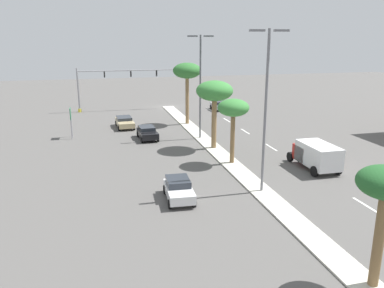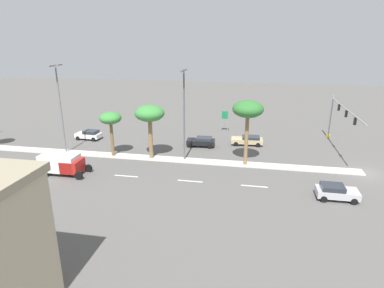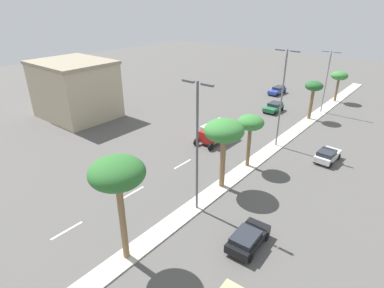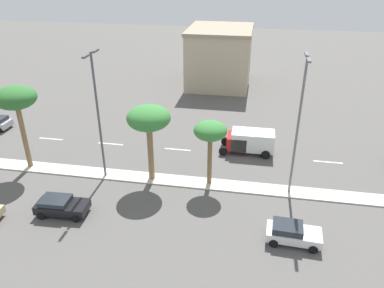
{
  "view_description": "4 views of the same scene",
  "coord_description": "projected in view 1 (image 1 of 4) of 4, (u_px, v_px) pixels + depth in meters",
  "views": [
    {
      "loc": [
        11.82,
        63.81,
        11.38
      ],
      "look_at": [
        3.84,
        31.96,
        2.34
      ],
      "focal_mm": 36.62,
      "sensor_mm": 36.0,
      "label": 1
    },
    {
      "loc": [
        -38.49,
        13.24,
        15.11
      ],
      "look_at": [
        -1.77,
        20.2,
        2.91
      ],
      "focal_mm": 30.5,
      "sensor_mm": 36.0,
      "label": 2
    },
    {
      "loc": [
        14.57,
        3.34,
        17.26
      ],
      "look_at": [
        -3.96,
        26.14,
        3.48
      ],
      "focal_mm": 29.49,
      "sensor_mm": 36.0,
      "label": 3
    },
    {
      "loc": [
        28.13,
        34.72,
        18.51
      ],
      "look_at": [
        -0.55,
        29.61,
        3.65
      ],
      "focal_mm": 35.09,
      "sensor_mm": 36.0,
      "label": 4
    }
  ],
  "objects": [
    {
      "name": "box_truck",
      "position": [
        316.0,
        155.0,
        34.56
      ],
      "size": [
        2.54,
        5.49,
        2.35
      ],
      "color": "#B21E19",
      "rests_on": "ground"
    },
    {
      "name": "palm_tree_far",
      "position": [
        233.0,
        109.0,
        34.93
      ],
      "size": [
        2.85,
        2.85,
        5.92
      ],
      "color": "brown",
      "rests_on": "median_curb"
    },
    {
      "name": "lane_stripe_left",
      "position": [
        271.0,
        147.0,
        41.57
      ],
      "size": [
        0.2,
        2.8,
        0.01
      ],
      "primitive_type": "cube",
      "color": "silver",
      "rests_on": "ground"
    },
    {
      "name": "lane_stripe_mid",
      "position": [
        209.0,
        109.0,
        63.15
      ],
      "size": [
        0.2,
        2.8,
        0.01
      ],
      "primitive_type": "cube",
      "color": "silver",
      "rests_on": "ground"
    },
    {
      "name": "street_lamp_far",
      "position": [
        266.0,
        102.0,
        27.88
      ],
      "size": [
        2.9,
        0.24,
        11.81
      ],
      "color": "slate",
      "rests_on": "median_curb"
    },
    {
      "name": "palm_tree_inboard",
      "position": [
        187.0,
        72.0,
        50.75
      ],
      "size": [
        3.7,
        3.7,
        8.01
      ],
      "color": "olive",
      "rests_on": "median_curb"
    },
    {
      "name": "sedan_white_rear",
      "position": [
        179.0,
        189.0,
        28.17
      ],
      "size": [
        2.1,
        3.92,
        1.45
      ],
      "color": "silver",
      "rests_on": "ground"
    },
    {
      "name": "lane_stripe_rear",
      "position": [
        227.0,
        120.0,
        55.11
      ],
      "size": [
        0.2,
        2.8,
        0.01
      ],
      "primitive_type": "cube",
      "color": "silver",
      "rests_on": "ground"
    },
    {
      "name": "lane_stripe_near",
      "position": [
        366.0,
        205.0,
        27.28
      ],
      "size": [
        0.2,
        2.8,
        0.01
      ],
      "primitive_type": "cube",
      "color": "silver",
      "rests_on": "ground"
    },
    {
      "name": "lane_stripe_leading",
      "position": [
        245.0,
        131.0,
        48.55
      ],
      "size": [
        0.2,
        2.8,
        0.01
      ],
      "primitive_type": "cube",
      "color": "silver",
      "rests_on": "ground"
    },
    {
      "name": "palm_tree_leading",
      "position": [
        214.0,
        92.0,
        39.62
      ],
      "size": [
        3.76,
        3.76,
        6.99
      ],
      "color": "olive",
      "rests_on": "median_curb"
    },
    {
      "name": "street_lamp_outboard",
      "position": [
        200.0,
        80.0,
        43.43
      ],
      "size": [
        2.9,
        0.24,
        11.45
      ],
      "color": "#515459",
      "rests_on": "median_curb"
    },
    {
      "name": "directional_road_sign",
      "position": [
        71.0,
        117.0,
        44.8
      ],
      "size": [
        0.1,
        1.2,
        3.51
      ],
      "color": "gray",
      "rests_on": "ground"
    },
    {
      "name": "ground_plane",
      "position": [
        227.0,
        161.0,
        37.03
      ],
      "size": [
        160.0,
        160.0,
        0.0
      ],
      "primitive_type": "plane",
      "color": "#565451"
    },
    {
      "name": "sedan_tan_left",
      "position": [
        125.0,
        122.0,
        50.53
      ],
      "size": [
        2.3,
        4.66,
        1.32
      ],
      "color": "tan",
      "rests_on": "ground"
    },
    {
      "name": "sedan_silver_mid",
      "position": [
        219.0,
        105.0,
        62.58
      ],
      "size": [
        2.09,
        3.92,
        1.46
      ],
      "color": "#B2B2B7",
      "rests_on": "ground"
    },
    {
      "name": "median_curb",
      "position": [
        266.0,
        195.0,
        28.89
      ],
      "size": [
        1.8,
        78.19,
        0.12
      ],
      "primitive_type": "cube",
      "color": "beige",
      "rests_on": "ground"
    },
    {
      "name": "sedan_black_inboard",
      "position": [
        147.0,
        133.0,
        44.83
      ],
      "size": [
        2.17,
        4.11,
        1.39
      ],
      "color": "black",
      "rests_on": "ground"
    },
    {
      "name": "traffic_signal_gantry",
      "position": [
        107.0,
        83.0,
        60.84
      ],
      "size": [
        16.53,
        0.53,
        6.77
      ],
      "color": "gray",
      "rests_on": "ground"
    }
  ]
}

